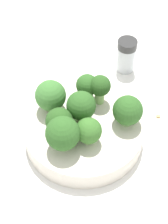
{
  "coord_description": "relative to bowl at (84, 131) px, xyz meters",
  "views": [
    {
      "loc": [
        0.31,
        -0.14,
        0.47
      ],
      "look_at": [
        0.0,
        0.0,
        0.06
      ],
      "focal_mm": 60.0,
      "sensor_mm": 36.0,
      "label": 1
    }
  ],
  "objects": [
    {
      "name": "ground_plane",
      "position": [
        0.0,
        0.0,
        -0.02
      ],
      "size": [
        3.0,
        3.0,
        0.0
      ],
      "primitive_type": "plane",
      "color": "white"
    },
    {
      "name": "bowl",
      "position": [
        0.0,
        0.0,
        0.0
      ],
      "size": [
        0.18,
        0.18,
        0.03
      ],
      "primitive_type": "cylinder",
      "color": "silver",
      "rests_on": "ground_plane"
    },
    {
      "name": "broccoli_floret_0",
      "position": [
        -0.01,
        0.0,
        0.05
      ],
      "size": [
        0.04,
        0.04,
        0.05
      ],
      "color": "#7A9E5B",
      "rests_on": "bowl"
    },
    {
      "name": "broccoli_floret_1",
      "position": [
        0.02,
        -0.04,
        0.05
      ],
      "size": [
        0.05,
        0.05,
        0.06
      ],
      "color": "#8EB770",
      "rests_on": "bowl"
    },
    {
      "name": "broccoli_floret_2",
      "position": [
        -0.04,
        0.03,
        0.04
      ],
      "size": [
        0.03,
        0.03,
        0.05
      ],
      "color": "#84AD66",
      "rests_on": "bowl"
    },
    {
      "name": "broccoli_floret_3",
      "position": [
        -0.05,
        -0.03,
        0.04
      ],
      "size": [
        0.05,
        0.05,
        0.05
      ],
      "color": "#7A9E5B",
      "rests_on": "bowl"
    },
    {
      "name": "broccoli_floret_4",
      "position": [
        0.02,
        0.06,
        0.04
      ],
      "size": [
        0.04,
        0.04,
        0.05
      ],
      "color": "#8EB770",
      "rests_on": "bowl"
    },
    {
      "name": "broccoli_floret_5",
      "position": [
        -0.03,
        0.04,
        0.05
      ],
      "size": [
        0.03,
        0.03,
        0.05
      ],
      "color": "#84AD66",
      "rests_on": "bowl"
    },
    {
      "name": "broccoli_floret_6",
      "position": [
        -0.0,
        -0.04,
        0.04
      ],
      "size": [
        0.04,
        0.04,
        0.05
      ],
      "color": "#8EB770",
      "rests_on": "bowl"
    },
    {
      "name": "broccoli_floret_7",
      "position": [
        0.03,
        -0.01,
        0.04
      ],
      "size": [
        0.04,
        0.04,
        0.04
      ],
      "color": "#8EB770",
      "rests_on": "bowl"
    },
    {
      "name": "pepper_shaker",
      "position": [
        -0.11,
        0.13,
        0.02
      ],
      "size": [
        0.03,
        0.03,
        0.06
      ],
      "color": "#B2B7BC",
      "rests_on": "ground_plane"
    },
    {
      "name": "almond_crumb_1",
      "position": [
        -0.11,
        0.04,
        -0.01
      ],
      "size": [
        0.01,
        0.01,
        0.01
      ],
      "primitive_type": "cube",
      "rotation": [
        0.0,
        0.0,
        6.13
      ],
      "color": "olive",
      "rests_on": "ground_plane"
    },
    {
      "name": "almond_crumb_2",
      "position": [
        0.01,
        0.13,
        -0.01
      ],
      "size": [
        0.01,
        0.01,
        0.01
      ],
      "primitive_type": "cube",
      "rotation": [
        0.0,
        0.0,
        1.14
      ],
      "color": "tan",
      "rests_on": "ground_plane"
    },
    {
      "name": "almond_crumb_3",
      "position": [
        -0.11,
        0.03,
        -0.01
      ],
      "size": [
        0.0,
        0.01,
        0.01
      ],
      "primitive_type": "cube",
      "rotation": [
        0.0,
        0.0,
        4.97
      ],
      "color": "tan",
      "rests_on": "ground_plane"
    }
  ]
}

